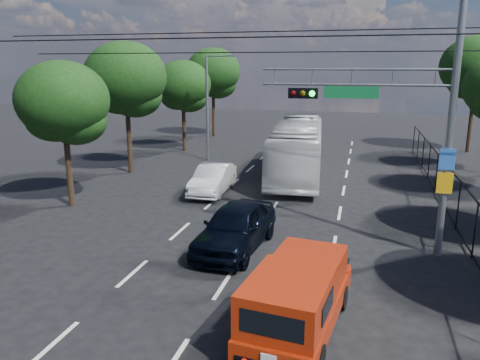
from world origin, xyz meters
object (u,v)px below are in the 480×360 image
(signal_mast, at_px, (413,101))
(white_van, at_px, (213,179))
(navy_hatchback, at_px, (236,227))
(red_pickup, at_px, (299,296))
(white_bus, at_px, (297,149))

(signal_mast, distance_m, white_van, 11.50)
(white_van, bearing_deg, navy_hatchback, -68.17)
(red_pickup, xyz_separation_m, navy_hatchback, (-2.88, 4.83, -0.14))
(signal_mast, height_order, red_pickup, signal_mast)
(white_bus, distance_m, white_van, 6.24)
(navy_hatchback, xyz_separation_m, white_van, (-3.12, 7.03, -0.11))
(signal_mast, distance_m, navy_hatchback, 7.29)
(navy_hatchback, relative_size, white_bus, 0.42)
(signal_mast, xyz_separation_m, red_pickup, (-2.80, -5.99, -4.27))
(signal_mast, height_order, white_van, signal_mast)
(signal_mast, relative_size, red_pickup, 1.88)
(navy_hatchback, bearing_deg, white_van, 118.98)
(signal_mast, relative_size, white_van, 2.18)
(white_bus, bearing_deg, navy_hatchback, -97.25)
(red_pickup, relative_size, white_bus, 0.43)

